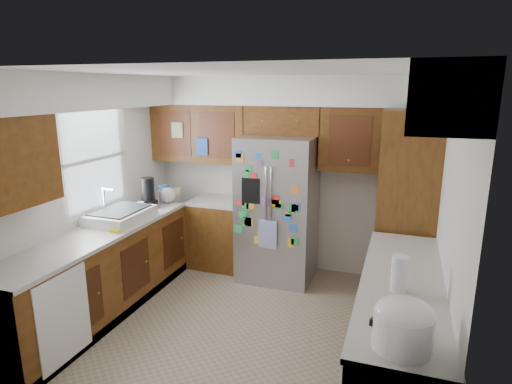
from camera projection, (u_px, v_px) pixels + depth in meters
floor at (244, 323)px, 4.42m from camera, size 3.60×3.60×0.00m
room_shell at (246, 143)px, 4.35m from camera, size 3.64×3.24×2.52m
left_counter_run at (131, 266)px, 4.77m from camera, size 1.36×3.20×0.92m
right_counter_run at (398, 339)px, 3.40m from camera, size 0.63×2.25×0.92m
pantry at (406, 207)px, 4.73m from camera, size 0.60×0.90×2.15m
fridge at (278, 209)px, 5.31m from camera, size 0.90×0.79×1.80m
bridge_cabinet at (284, 120)px, 5.26m from camera, size 0.96×0.34×0.35m
fridge_top_items at (283, 94)px, 5.16m from camera, size 0.64×0.35×0.30m
sink_assembly at (120, 215)px, 4.75m from camera, size 0.52×0.73×0.37m
left_counter_clutter at (158, 194)px, 5.40m from camera, size 0.35×0.77×0.38m
rice_cooker at (403, 323)px, 2.42m from camera, size 0.35×0.34×0.30m
paper_towel at (399, 274)px, 3.10m from camera, size 0.12×0.12×0.27m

